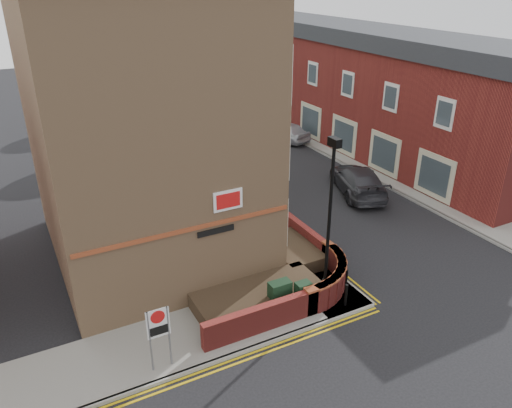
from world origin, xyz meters
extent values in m
plane|color=black|center=(0.00, 0.00, 0.00)|extent=(120.00, 120.00, 0.00)
cube|color=gray|center=(-3.50, 1.50, 0.06)|extent=(13.00, 3.00, 0.12)
cube|color=gray|center=(2.00, 16.00, 0.06)|extent=(2.00, 32.00, 0.12)
cube|color=gray|center=(13.00, 13.00, 0.06)|extent=(4.00, 40.00, 0.12)
cube|color=gray|center=(-3.50, 0.00, 0.06)|extent=(13.00, 0.15, 0.12)
cube|color=gray|center=(3.00, 16.00, 0.06)|extent=(0.15, 32.00, 0.12)
cube|color=gray|center=(11.00, 13.00, 0.06)|extent=(0.15, 40.00, 0.12)
cube|color=gold|center=(-3.50, -0.25, 0.01)|extent=(13.00, 0.28, 0.01)
cube|color=gold|center=(3.25, 16.00, 0.01)|extent=(0.28, 32.00, 0.01)
cube|color=tan|center=(-3.00, 8.00, 5.62)|extent=(8.00, 10.00, 11.00)
cube|color=brown|center=(-3.00, 2.97, 3.32)|extent=(7.80, 0.06, 0.15)
cube|color=white|center=(-1.50, 2.96, 4.12)|extent=(1.10, 0.05, 0.75)
cube|color=black|center=(-2.00, 2.96, 3.02)|extent=(1.40, 0.04, 0.22)
cylinder|color=black|center=(1.60, 1.20, 3.12)|extent=(0.12, 0.12, 6.00)
cylinder|color=black|center=(1.60, 1.20, 0.52)|extent=(0.20, 0.20, 0.80)
cube|color=black|center=(1.60, 1.20, 6.27)|extent=(0.25, 0.50, 0.30)
cube|color=black|center=(-0.30, 1.30, 0.72)|extent=(0.80, 0.45, 1.20)
cube|color=black|center=(0.50, 1.00, 0.67)|extent=(0.55, 0.40, 1.10)
cylinder|color=black|center=(2.00, 0.40, 0.57)|extent=(0.11, 0.11, 0.90)
cylinder|color=black|center=(2.60, 1.20, 0.57)|extent=(0.11, 0.11, 0.90)
cylinder|color=slate|center=(-5.30, 0.50, 1.22)|extent=(0.06, 0.06, 2.20)
cylinder|color=slate|center=(-4.70, 0.50, 1.22)|extent=(0.06, 0.06, 2.20)
cube|color=white|center=(-5.00, 0.50, 1.82)|extent=(0.72, 0.04, 1.00)
cylinder|color=red|center=(-5.00, 0.47, 2.07)|extent=(0.44, 0.02, 0.44)
cube|color=maroon|center=(14.50, 17.00, 3.50)|extent=(5.00, 30.00, 7.00)
cube|color=#262A2E|center=(14.50, 17.00, 7.50)|extent=(5.40, 30.40, 1.00)
cube|color=#B5B096|center=(14.50, 38.00, 3.50)|extent=(5.00, 12.00, 7.00)
cube|color=#262A2E|center=(14.50, 38.00, 7.50)|extent=(5.40, 12.40, 1.00)
cylinder|color=#382B1E|center=(2.00, 14.00, 2.40)|extent=(0.24, 0.24, 4.55)
sphere|color=#1B531C|center=(2.00, 14.00, 5.00)|extent=(3.64, 3.64, 3.64)
sphere|color=#1B531C|center=(2.40, 13.70, 4.15)|extent=(2.60, 2.60, 2.60)
sphere|color=#1B531C|center=(1.70, 14.40, 4.54)|extent=(2.86, 2.86, 2.86)
cylinder|color=#382B1E|center=(2.00, 22.00, 2.64)|extent=(0.24, 0.24, 5.04)
sphere|color=#1B531C|center=(2.00, 22.00, 5.52)|extent=(4.03, 4.03, 4.03)
sphere|color=#1B531C|center=(2.40, 21.70, 4.58)|extent=(2.88, 2.88, 2.88)
sphere|color=#1B531C|center=(1.70, 22.40, 5.02)|extent=(3.17, 3.17, 3.17)
cylinder|color=#382B1E|center=(2.00, 30.00, 2.50)|extent=(0.24, 0.24, 4.76)
sphere|color=#1B531C|center=(2.00, 30.00, 5.22)|extent=(3.81, 3.81, 3.81)
sphere|color=#1B531C|center=(2.40, 29.70, 4.34)|extent=(2.72, 2.72, 2.72)
sphere|color=#1B531C|center=(1.70, 30.40, 4.74)|extent=(2.99, 2.99, 2.99)
cylinder|color=black|center=(2.40, 25.00, 1.72)|extent=(0.10, 0.10, 3.20)
imported|color=black|center=(2.40, 25.00, 3.82)|extent=(0.20, 0.16, 1.00)
imported|color=#B8BAC1|center=(3.60, 12.87, 0.71)|extent=(1.97, 4.42, 1.41)
imported|color=maroon|center=(3.84, 18.53, 0.66)|extent=(2.30, 4.82, 1.33)
imported|color=#323237|center=(9.00, 8.63, 0.76)|extent=(3.85, 5.67, 1.53)
imported|color=#B4B6BD|center=(10.19, 18.70, 0.71)|extent=(2.69, 4.46, 1.42)
camera|label=1|loc=(-7.96, -11.45, 11.42)|focal=35.00mm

